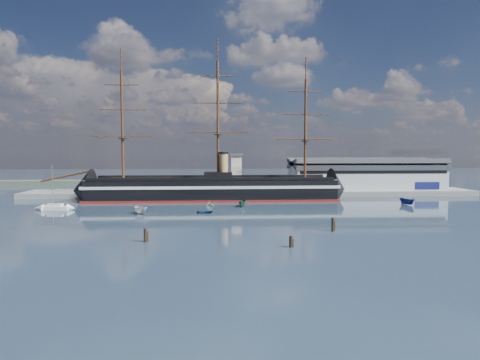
{
  "coord_description": "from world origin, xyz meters",
  "views": [
    {
      "loc": [
        -5.38,
        -85.83,
        17.32
      ],
      "look_at": [
        2.13,
        35.0,
        9.0
      ],
      "focal_mm": 30.0,
      "sensor_mm": 36.0,
      "label": 1
    }
  ],
  "objects": [
    {
      "name": "piling_near_right",
      "position": [
        20.41,
        -0.15,
        0.0
      ],
      "size": [
        0.64,
        0.64,
        3.76
      ],
      "primitive_type": "cylinder",
      "color": "black",
      "rests_on": "ground"
    },
    {
      "name": "warship",
      "position": [
        -8.05,
        60.0,
        4.04
      ],
      "size": [
        112.93,
        16.81,
        53.94
      ],
      "rotation": [
        0.0,
        0.0,
        0.01
      ],
      "color": "black",
      "rests_on": "ground"
    },
    {
      "name": "piling_near_left",
      "position": [
        -18.93,
        -8.25,
        0.0
      ],
      "size": [
        0.64,
        0.64,
        3.39
      ],
      "primitive_type": "cylinder",
      "color": "black",
      "rests_on": "ground"
    },
    {
      "name": "quay",
      "position": [
        10.0,
        76.0,
        0.0
      ],
      "size": [
        180.0,
        18.0,
        2.0
      ],
      "primitive_type": "cube",
      "color": "slate",
      "rests_on": "ground"
    },
    {
      "name": "quay_tower",
      "position": [
        3.0,
        73.0,
        9.75
      ],
      "size": [
        5.0,
        5.0,
        15.0
      ],
      "color": "silver",
      "rests_on": "ground"
    },
    {
      "name": "motorboat_c",
      "position": [
        3.27,
        41.26,
        0.0
      ],
      "size": [
        6.57,
        3.7,
        2.48
      ],
      "primitive_type": "imported",
      "rotation": [
        0.0,
        0.0,
        -0.24
      ],
      "color": "#245435",
      "rests_on": "ground"
    },
    {
      "name": "motorboat_f",
      "position": [
        58.03,
        42.14,
        0.0
      ],
      "size": [
        7.47,
        4.8,
        2.81
      ],
      "primitive_type": "imported",
      "rotation": [
        0.0,
        0.0,
        0.35
      ],
      "color": "navy",
      "rests_on": "ground"
    },
    {
      "name": "motorboat_b",
      "position": [
        -8.28,
        27.72,
        0.0
      ],
      "size": [
        1.29,
        2.96,
        1.36
      ],
      "primitive_type": "imported",
      "rotation": [
        0.0,
        0.0,
        1.53
      ],
      "color": "navy",
      "rests_on": "ground"
    },
    {
      "name": "motorboat_d",
      "position": [
        -7.17,
        42.87,
        0.0
      ],
      "size": [
        5.77,
        4.8,
        1.96
      ],
      "primitive_type": "imported",
      "rotation": [
        0.0,
        0.0,
        0.56
      ],
      "color": "beige",
      "rests_on": "ground"
    },
    {
      "name": "piling_near_mid",
      "position": [
        8.39,
        -14.34,
        0.0
      ],
      "size": [
        0.64,
        0.64,
        2.85
      ],
      "primitive_type": "cylinder",
      "color": "black",
      "rests_on": "ground"
    },
    {
      "name": "ground",
      "position": [
        0.0,
        40.0,
        0.0
      ],
      "size": [
        600.0,
        600.0,
        0.0
      ],
      "primitive_type": "plane",
      "color": "#1E3240",
      "rests_on": "ground"
    },
    {
      "name": "sailboat",
      "position": [
        -53.61,
        37.17,
        0.87
      ],
      "size": [
        8.78,
        3.51,
        13.66
      ],
      "rotation": [
        0.0,
        0.0,
        -0.12
      ],
      "color": "white",
      "rests_on": "ground"
    },
    {
      "name": "warehouse",
      "position": [
        58.0,
        80.0,
        7.98
      ],
      "size": [
        63.0,
        21.0,
        11.6
      ],
      "color": "#B7BABC",
      "rests_on": "ground"
    },
    {
      "name": "motorboat_a",
      "position": [
        -26.37,
        27.62,
        0.0
      ],
      "size": [
        7.31,
        6.22,
        2.84
      ],
      "primitive_type": "imported",
      "rotation": [
        0.0,
        0.0,
        0.61
      ],
      "color": "silver",
      "rests_on": "ground"
    }
  ]
}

